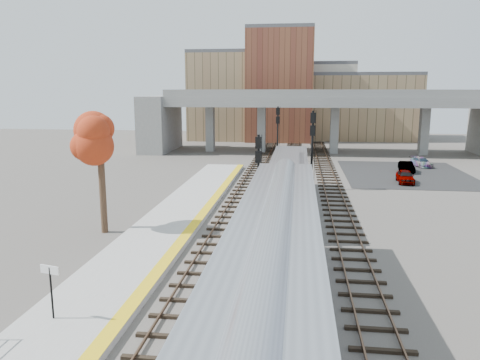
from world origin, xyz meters
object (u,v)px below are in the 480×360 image
(signal_mast_far, at_px, (278,134))
(car_b, at_px, (407,167))
(locomotive, at_px, (289,180))
(tree, at_px, (100,138))
(coach, at_px, (273,293))
(signal_mast_mid, at_px, (312,150))
(signal_mast_near, at_px, (258,181))
(car_a, at_px, (405,176))
(car_c, at_px, (421,162))

(signal_mast_far, relative_size, car_b, 1.98)
(locomotive, height_order, tree, tree)
(coach, bearing_deg, signal_mast_far, 92.52)
(signal_mast_mid, distance_m, tree, 21.25)
(signal_mast_mid, bearing_deg, tree, -132.39)
(signal_mast_near, xyz_separation_m, tree, (-10.12, -3.70, 3.35))
(coach, relative_size, signal_mast_near, 3.90)
(coach, distance_m, car_b, 43.14)
(tree, bearing_deg, signal_mast_far, 73.11)
(locomotive, xyz_separation_m, car_a, (11.72, 11.73, -1.57))
(signal_mast_mid, relative_size, tree, 0.88)
(coach, distance_m, car_a, 36.34)
(signal_mast_near, bearing_deg, locomotive, 65.40)
(locomotive, relative_size, car_c, 4.91)
(coach, relative_size, signal_mast_mid, 3.30)
(locomotive, height_order, signal_mast_mid, signal_mast_mid)
(tree, bearing_deg, car_a, 39.90)
(car_a, bearing_deg, car_c, 72.43)
(tree, bearing_deg, signal_mast_near, 20.07)
(tree, bearing_deg, car_c, 47.64)
(locomotive, bearing_deg, car_b, 54.12)
(signal_mast_far, distance_m, car_a, 19.42)
(signal_mast_near, xyz_separation_m, signal_mast_mid, (4.10, 11.88, 0.79))
(signal_mast_near, height_order, signal_mast_mid, signal_mast_mid)
(signal_mast_mid, relative_size, car_b, 2.04)
(car_b, bearing_deg, signal_mast_far, 156.96)
(car_b, relative_size, car_c, 0.95)
(tree, height_order, car_b, tree)
(signal_mast_far, bearing_deg, signal_mast_near, -90.00)
(coach, bearing_deg, car_c, 70.53)
(signal_mast_far, relative_size, car_a, 1.87)
(signal_mast_mid, relative_size, signal_mast_far, 1.03)
(locomotive, xyz_separation_m, signal_mast_far, (-2.10, 25.04, 1.40))
(signal_mast_near, bearing_deg, car_a, 49.74)
(tree, xyz_separation_m, car_c, (28.24, 30.97, -5.80))
(signal_mast_mid, relative_size, car_a, 1.93)
(signal_mast_near, bearing_deg, tree, -159.93)
(signal_mast_far, distance_m, car_c, 18.52)
(car_b, bearing_deg, locomotive, -125.52)
(tree, xyz_separation_m, car_a, (23.94, 20.01, -5.70))
(signal_mast_far, bearing_deg, car_a, -43.93)
(signal_mast_far, height_order, tree, tree)
(locomotive, distance_m, car_a, 16.65)
(car_b, bearing_deg, car_a, -102.97)
(signal_mast_near, height_order, car_c, signal_mast_near)
(car_b, distance_m, car_c, 5.10)
(car_a, xyz_separation_m, car_c, (4.30, 10.96, -0.10))
(signal_mast_mid, bearing_deg, locomotive, -105.33)
(signal_mast_near, relative_size, car_a, 1.64)
(signal_mast_far, distance_m, tree, 34.93)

